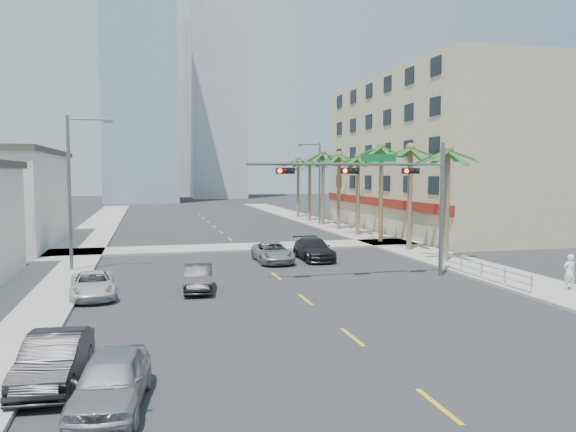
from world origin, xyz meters
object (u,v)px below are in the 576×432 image
Objects in this scene: traffic_signal_mast at (389,186)px; car_parked_near at (111,381)px; car_lane_left at (198,278)px; car_parked_far at (93,285)px; car_lane_center at (273,252)px; car_lane_right at (314,249)px; pedestrian at (570,272)px; car_parked_mid at (54,360)px.

traffic_signal_mast is 20.09m from car_parked_near.
car_lane_left is at bearing 83.06° from car_parked_near.
car_parked_far is 13.01m from car_lane_center.
car_lane_right reaches higher than car_parked_near.
car_lane_left is 17.88m from pedestrian.
pedestrian is at bearing 29.50° from car_parked_near.
car_parked_mid is 23.40m from car_lane_right.
car_lane_left is at bearing 70.91° from car_parked_mid.
car_lane_center is (5.42, 7.68, 0.01)m from car_lane_left.
pedestrian is (11.81, -12.42, 0.37)m from car_lane_center.
traffic_signal_mast is at bearing 42.74° from car_parked_mid.
car_lane_right reaches higher than car_lane_left.
pedestrian is at bearing -46.57° from car_lane_center.
car_parked_far is 2.46× the size of pedestrian.
car_parked_mid is 12.30m from car_lane_left.
car_parked_near is at bearing 26.62° from pedestrian.
traffic_signal_mast is 2.90× the size of car_lane_left.
traffic_signal_mast is 9.75m from pedestrian.
traffic_signal_mast is at bearing 52.93° from car_parked_near.
pedestrian reaches higher than car_parked_near.
pedestrian is (22.09, -4.45, 0.42)m from car_parked_far.
traffic_signal_mast is 6.48× the size of pedestrian.
car_parked_far is at bearing -142.30° from car_lane_center.
traffic_signal_mast reaches higher than pedestrian.
traffic_signal_mast is 9.52m from car_lane_center.
car_lane_left is (4.85, 11.30, -0.06)m from car_parked_mid.
car_lane_center is 2.88m from car_lane_right.
car_parked_near is at bearing -117.65° from car_lane_right.
car_parked_near is 0.98× the size of car_parked_mid.
car_lane_right is (8.28, 8.07, 0.07)m from car_lane_left.
car_lane_center is 2.69× the size of pedestrian.
car_lane_center is (-4.91, 6.86, -4.42)m from traffic_signal_mast.
car_lane_center reaches higher than car_parked_far.
car_parked_near reaches higher than car_lane_center.
car_parked_far is (-1.60, 13.02, -0.11)m from car_parked_near.
car_lane_left is at bearing -135.06° from car_lane_right.
car_lane_center is at bearing 74.34° from car_parked_near.
car_lane_center is at bearing 32.11° from car_parked_far.
traffic_signal_mast reaches higher than car_lane_left.
car_parked_near reaches higher than car_parked_mid.
pedestrian reaches higher than car_lane_center.
car_lane_center is 0.95× the size of car_lane_right.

